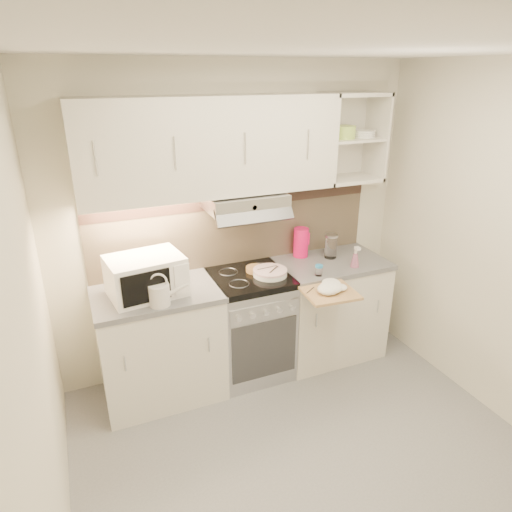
{
  "coord_description": "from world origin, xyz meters",
  "views": [
    {
      "loc": [
        -1.24,
        -1.96,
        2.4
      ],
      "look_at": [
        -0.01,
        0.95,
        1.12
      ],
      "focal_mm": 32.0,
      "sensor_mm": 36.0,
      "label": 1
    }
  ],
  "objects": [
    {
      "name": "plate_stack",
      "position": [
        0.14,
        1.03,
        0.93
      ],
      "size": [
        0.27,
        0.27,
        0.06
      ],
      "rotation": [
        0.0,
        0.0,
        0.27
      ],
      "color": "white",
      "rests_on": "electric_range"
    },
    {
      "name": "bread_loaf",
      "position": [
        0.07,
        1.15,
        0.92
      ],
      "size": [
        0.15,
        0.15,
        0.04
      ],
      "primitive_type": "cylinder",
      "color": "#A37B37",
      "rests_on": "electric_range"
    },
    {
      "name": "worktop_right",
      "position": [
        0.75,
        1.1,
        0.88
      ],
      "size": [
        0.92,
        0.62,
        0.04
      ],
      "primitive_type": "cube",
      "color": "slate",
      "rests_on": "base_cabinet_right"
    },
    {
      "name": "electric_range",
      "position": [
        0.0,
        1.1,
        0.45
      ],
      "size": [
        0.6,
        0.6,
        0.9
      ],
      "color": "#B7B7BC",
      "rests_on": "ground"
    },
    {
      "name": "base_cabinet_left",
      "position": [
        -0.75,
        1.1,
        0.43
      ],
      "size": [
        0.9,
        0.6,
        0.86
      ],
      "primitive_type": "cube",
      "color": "silver",
      "rests_on": "ground"
    },
    {
      "name": "room_shell",
      "position": [
        0.0,
        0.37,
        1.63
      ],
      "size": [
        3.04,
        2.84,
        2.52
      ],
      "color": "beige",
      "rests_on": "ground"
    },
    {
      "name": "spice_jar",
      "position": [
        0.5,
        0.88,
        0.95
      ],
      "size": [
        0.06,
        0.06,
        0.09
      ],
      "rotation": [
        0.0,
        0.0,
        -0.38
      ],
      "color": "white",
      "rests_on": "worktop_right"
    },
    {
      "name": "ground",
      "position": [
        0.0,
        0.0,
        0.0
      ],
      "size": [
        3.0,
        3.0,
        0.0
      ],
      "primitive_type": "plane",
      "color": "gray",
      "rests_on": "ground"
    },
    {
      "name": "base_cabinet_right",
      "position": [
        0.75,
        1.1,
        0.43
      ],
      "size": [
        0.9,
        0.6,
        0.86
      ],
      "primitive_type": "cube",
      "color": "silver",
      "rests_on": "ground"
    },
    {
      "name": "cutting_board",
      "position": [
        0.45,
        0.64,
        0.87
      ],
      "size": [
        0.41,
        0.37,
        0.02
      ],
      "primitive_type": "cube",
      "rotation": [
        0.0,
        0.0,
        -0.08
      ],
      "color": "#A37847",
      "rests_on": "base_cabinet_right"
    },
    {
      "name": "spray_bottle",
      "position": [
        0.86,
        0.92,
        0.97
      ],
      "size": [
        0.07,
        0.07,
        0.19
      ],
      "rotation": [
        0.0,
        0.0,
        -0.05
      ],
      "color": "#FC94C4",
      "rests_on": "worktop_right"
    },
    {
      "name": "pink_pitcher",
      "position": [
        0.56,
        1.3,
        1.03
      ],
      "size": [
        0.14,
        0.13,
        0.25
      ],
      "rotation": [
        0.0,
        0.0,
        -0.23
      ],
      "color": "#FF0E60",
      "rests_on": "worktop_right"
    },
    {
      "name": "worktop_left",
      "position": [
        -0.75,
        1.1,
        0.88
      ],
      "size": [
        0.92,
        0.62,
        0.04
      ],
      "primitive_type": "cube",
      "color": "slate",
      "rests_on": "base_cabinet_left"
    },
    {
      "name": "microwave",
      "position": [
        -0.81,
        1.08,
        1.05
      ],
      "size": [
        0.56,
        0.45,
        0.29
      ],
      "rotation": [
        0.0,
        0.0,
        0.13
      ],
      "color": "white",
      "rests_on": "worktop_left"
    },
    {
      "name": "glass_jar",
      "position": [
        0.78,
        1.17,
        1.01
      ],
      "size": [
        0.11,
        0.11,
        0.21
      ],
      "rotation": [
        0.0,
        0.0,
        -0.1
      ],
      "color": "white",
      "rests_on": "worktop_right"
    },
    {
      "name": "dish_towel",
      "position": [
        0.47,
        0.67,
        0.92
      ],
      "size": [
        0.36,
        0.33,
        0.08
      ],
      "primitive_type": null,
      "rotation": [
        0.0,
        0.0,
        0.34
      ],
      "color": "white",
      "rests_on": "cutting_board"
    },
    {
      "name": "watering_can",
      "position": [
        -0.75,
        0.88,
        0.99
      ],
      "size": [
        0.28,
        0.14,
        0.24
      ],
      "rotation": [
        0.0,
        0.0,
        -0.24
      ],
      "color": "silver",
      "rests_on": "worktop_left"
    }
  ]
}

